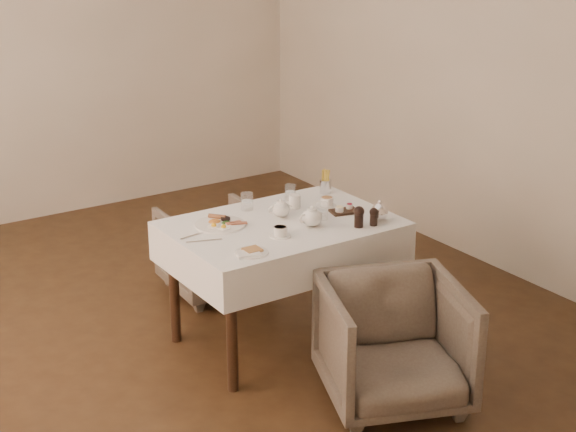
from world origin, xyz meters
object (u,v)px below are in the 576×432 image
at_px(armchair_far, 214,250).
at_px(armchair_near, 394,344).
at_px(breakfast_plate, 220,224).
at_px(teapot_centre, 281,208).
at_px(table, 282,241).

bearing_deg(armchair_far, armchair_near, 96.51).
relative_size(armchair_far, breakfast_plate, 2.18).
bearing_deg(armchair_far, teapot_centre, 95.58).
relative_size(armchair_near, armchair_far, 1.15).
bearing_deg(breakfast_plate, teapot_centre, -26.30).
bearing_deg(table, armchair_near, -82.68).
xyz_separation_m(breakfast_plate, teapot_centre, (0.36, -0.08, 0.05)).
bearing_deg(breakfast_plate, table, -40.08).
height_order(table, armchair_far, table).
xyz_separation_m(armchair_near, armchair_far, (-0.10, 1.75, -0.04)).
height_order(armchair_far, breakfast_plate, breakfast_plate).
bearing_deg(breakfast_plate, armchair_near, -81.80).
bearing_deg(teapot_centre, table, -107.65).
height_order(armchair_near, teapot_centre, teapot_centre).
bearing_deg(teapot_centre, armchair_near, -73.54).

